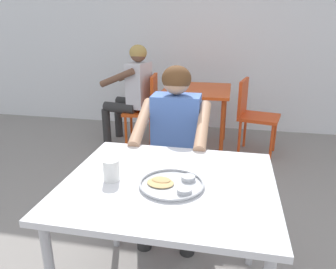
# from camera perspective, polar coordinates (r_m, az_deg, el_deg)

# --- Properties ---
(back_wall) EXTENTS (12.00, 0.12, 3.40)m
(back_wall) POSITION_cam_1_polar(r_m,az_deg,el_deg) (4.60, 9.38, 22.08)
(back_wall) COLOR white
(back_wall) RESTS_ON ground
(table_foreground) EXTENTS (1.02, 0.88, 0.75)m
(table_foreground) POSITION_cam_1_polar(r_m,az_deg,el_deg) (1.61, 0.17, -10.79)
(table_foreground) COLOR silver
(table_foreground) RESTS_ON ground
(thali_tray) EXTENTS (0.31, 0.31, 0.03)m
(thali_tray) POSITION_cam_1_polar(r_m,az_deg,el_deg) (1.53, 0.74, -8.78)
(thali_tray) COLOR #B7BABF
(thali_tray) RESTS_ON table_foreground
(drinking_cup) EXTENTS (0.08, 0.08, 0.11)m
(drinking_cup) POSITION_cam_1_polar(r_m,az_deg,el_deg) (1.58, -10.15, -6.24)
(drinking_cup) COLOR white
(drinking_cup) RESTS_ON table_foreground
(chair_foreground) EXTENTS (0.41, 0.41, 0.84)m
(chair_foreground) POSITION_cam_1_polar(r_m,az_deg,el_deg) (2.53, 1.89, -3.74)
(chair_foreground) COLOR red
(chair_foreground) RESTS_ON ground
(diner_foreground) EXTENTS (0.49, 0.55, 1.20)m
(diner_foreground) POSITION_cam_1_polar(r_m,az_deg,el_deg) (2.24, 1.07, -0.53)
(diner_foreground) COLOR #282828
(diner_foreground) RESTS_ON ground
(table_background_red) EXTENTS (0.77, 0.85, 0.74)m
(table_background_red) POSITION_cam_1_polar(r_m,az_deg,el_deg) (3.79, 5.16, 6.71)
(table_background_red) COLOR #E04C19
(table_background_red) RESTS_ON ground
(chair_red_left) EXTENTS (0.43, 0.44, 0.88)m
(chair_red_left) POSITION_cam_1_polar(r_m,az_deg,el_deg) (3.92, -3.87, 5.14)
(chair_red_left) COLOR #D54A17
(chair_red_left) RESTS_ON ground
(chair_red_right) EXTENTS (0.51, 0.48, 0.86)m
(chair_red_right) POSITION_cam_1_polar(r_m,az_deg,el_deg) (3.80, 14.83, 3.99)
(chair_red_right) COLOR #DC481B
(chair_red_right) RESTS_ON ground
(patron_background) EXTENTS (0.60, 0.56, 1.23)m
(patron_background) POSITION_cam_1_polar(r_m,az_deg,el_deg) (3.95, -6.35, 8.50)
(patron_background) COLOR #2D2D2D
(patron_background) RESTS_ON ground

